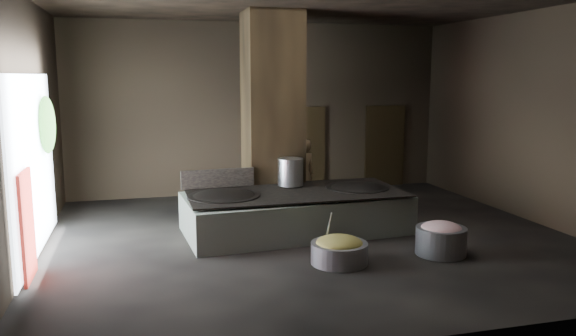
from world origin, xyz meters
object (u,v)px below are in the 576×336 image
object	(u,v)px
hearth_platform	(295,213)
meat_basin	(441,241)
veg_basin	(339,253)
wok_right	(357,191)
cook	(303,174)
wok_left	(224,200)
stock_pot	(291,172)

from	to	relation	value
hearth_platform	meat_basin	bearing A→B (deg)	-49.04
hearth_platform	veg_basin	bearing A→B (deg)	-89.02
wok_right	meat_basin	size ratio (longest dim) A/B	1.45
wok_right	cook	bearing A→B (deg)	109.05
wok_right	veg_basin	bearing A→B (deg)	-118.77
hearth_platform	cook	world-z (taller)	cook
wok_left	cook	xyz separation A→B (m)	(2.18, 1.91, 0.08)
veg_basin	meat_basin	distance (m)	1.90
meat_basin	wok_left	bearing A→B (deg)	150.03
veg_basin	hearth_platform	bearing A→B (deg)	94.95
stock_pot	meat_basin	world-z (taller)	stock_pot
wok_left	wok_right	bearing A→B (deg)	2.05
wok_right	hearth_platform	bearing A→B (deg)	-177.88
wok_right	cook	xyz separation A→B (m)	(-0.62, 1.81, 0.08)
wok_right	stock_pot	xyz separation A→B (m)	(-1.30, 0.50, 0.38)
wok_left	meat_basin	bearing A→B (deg)	-29.97
meat_basin	stock_pot	bearing A→B (deg)	127.62
veg_basin	meat_basin	xyz separation A→B (m)	(1.90, -0.01, 0.07)
wok_right	meat_basin	world-z (taller)	wok_right
wok_left	veg_basin	bearing A→B (deg)	-51.24
stock_pot	wok_right	bearing A→B (deg)	-21.04
veg_basin	meat_basin	bearing A→B (deg)	-0.19
hearth_platform	wok_right	world-z (taller)	wok_right
hearth_platform	wok_right	xyz separation A→B (m)	(1.35, 0.05, 0.37)
wok_right	cook	size ratio (longest dim) A/B	0.77
wok_right	meat_basin	xyz separation A→B (m)	(0.73, -2.14, -0.51)
hearth_platform	veg_basin	distance (m)	2.10
wok_left	cook	size ratio (longest dim) A/B	0.83
wok_left	stock_pot	distance (m)	1.66
cook	meat_basin	size ratio (longest dim) A/B	1.87
hearth_platform	stock_pot	bearing A→B (deg)	80.83
cook	meat_basin	xyz separation A→B (m)	(1.36, -3.95, -0.59)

